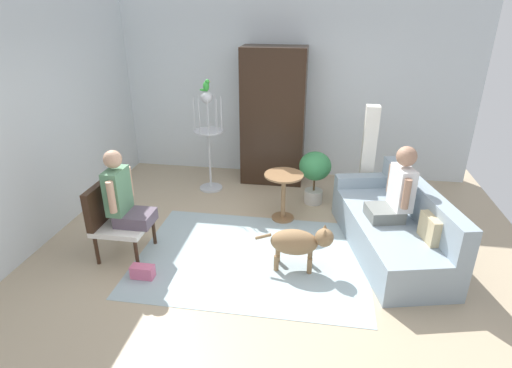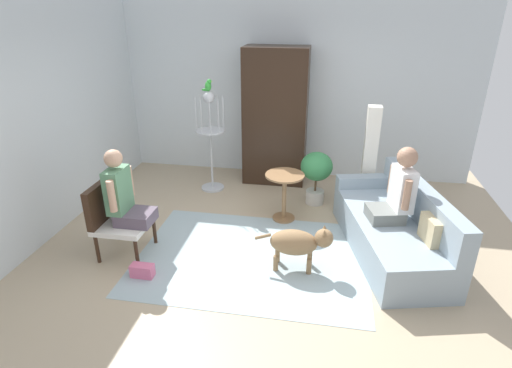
{
  "view_description": "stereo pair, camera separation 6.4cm",
  "coord_description": "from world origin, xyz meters",
  "px_view_note": "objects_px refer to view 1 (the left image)",
  "views": [
    {
      "loc": [
        0.58,
        -4.07,
        2.74
      ],
      "look_at": [
        -0.08,
        0.07,
        0.87
      ],
      "focal_mm": 28.8,
      "sensor_mm": 36.0,
      "label": 1
    },
    {
      "loc": [
        0.65,
        -4.06,
        2.74
      ],
      "look_at": [
        -0.08,
        0.07,
        0.87
      ],
      "focal_mm": 28.8,
      "sensor_mm": 36.0,
      "label": 2
    }
  ],
  "objects_px": {
    "potted_plant": "(315,170)",
    "armoire_cabinet": "(273,117)",
    "person_on_couch": "(397,190)",
    "bird_cage_stand": "(209,136)",
    "handbag": "(143,272)",
    "dog": "(299,242)",
    "parrot": "(206,86)",
    "column_lamp": "(368,159)",
    "couch": "(393,228)",
    "armchair": "(113,215)",
    "person_on_armchair": "(123,195)",
    "round_end_table": "(283,190)"
  },
  "relations": [
    {
      "from": "person_on_couch",
      "to": "potted_plant",
      "type": "distance_m",
      "value": 1.51
    },
    {
      "from": "dog",
      "to": "handbag",
      "type": "relative_size",
      "value": 3.46
    },
    {
      "from": "round_end_table",
      "to": "parrot",
      "type": "distance_m",
      "value": 1.9
    },
    {
      "from": "potted_plant",
      "to": "armoire_cabinet",
      "type": "relative_size",
      "value": 0.37
    },
    {
      "from": "person_on_couch",
      "to": "bird_cage_stand",
      "type": "height_order",
      "value": "bird_cage_stand"
    },
    {
      "from": "dog",
      "to": "parrot",
      "type": "distance_m",
      "value": 2.77
    },
    {
      "from": "bird_cage_stand",
      "to": "handbag",
      "type": "relative_size",
      "value": 6.27
    },
    {
      "from": "bird_cage_stand",
      "to": "handbag",
      "type": "distance_m",
      "value": 2.51
    },
    {
      "from": "potted_plant",
      "to": "person_on_armchair",
      "type": "bearing_deg",
      "value": -140.78
    },
    {
      "from": "person_on_armchair",
      "to": "person_on_couch",
      "type": "bearing_deg",
      "value": 10.55
    },
    {
      "from": "potted_plant",
      "to": "column_lamp",
      "type": "bearing_deg",
      "value": -1.08
    },
    {
      "from": "round_end_table",
      "to": "potted_plant",
      "type": "bearing_deg",
      "value": 55.13
    },
    {
      "from": "person_on_armchair",
      "to": "dog",
      "type": "height_order",
      "value": "person_on_armchair"
    },
    {
      "from": "bird_cage_stand",
      "to": "armoire_cabinet",
      "type": "relative_size",
      "value": 0.72
    },
    {
      "from": "couch",
      "to": "round_end_table",
      "type": "relative_size",
      "value": 3.24
    },
    {
      "from": "person_on_couch",
      "to": "armoire_cabinet",
      "type": "bearing_deg",
      "value": 130.43
    },
    {
      "from": "column_lamp",
      "to": "armoire_cabinet",
      "type": "xyz_separation_m",
      "value": [
        -1.42,
        0.8,
        0.33
      ]
    },
    {
      "from": "potted_plant",
      "to": "handbag",
      "type": "height_order",
      "value": "potted_plant"
    },
    {
      "from": "round_end_table",
      "to": "armchair",
      "type": "bearing_deg",
      "value": -148.41
    },
    {
      "from": "dog",
      "to": "column_lamp",
      "type": "height_order",
      "value": "column_lamp"
    },
    {
      "from": "column_lamp",
      "to": "armoire_cabinet",
      "type": "relative_size",
      "value": 0.69
    },
    {
      "from": "armchair",
      "to": "armoire_cabinet",
      "type": "bearing_deg",
      "value": 58.28
    },
    {
      "from": "dog",
      "to": "parrot",
      "type": "height_order",
      "value": "parrot"
    },
    {
      "from": "couch",
      "to": "handbag",
      "type": "height_order",
      "value": "couch"
    },
    {
      "from": "person_on_couch",
      "to": "person_on_armchair",
      "type": "xyz_separation_m",
      "value": [
        -3.03,
        -0.56,
        -0.03
      ]
    },
    {
      "from": "round_end_table",
      "to": "parrot",
      "type": "height_order",
      "value": "parrot"
    },
    {
      "from": "potted_plant",
      "to": "handbag",
      "type": "distance_m",
      "value": 2.8
    },
    {
      "from": "armoire_cabinet",
      "to": "handbag",
      "type": "distance_m",
      "value": 3.26
    },
    {
      "from": "dog",
      "to": "bird_cage_stand",
      "type": "bearing_deg",
      "value": 128.18
    },
    {
      "from": "bird_cage_stand",
      "to": "column_lamp",
      "type": "bearing_deg",
      "value": -6.19
    },
    {
      "from": "person_on_armchair",
      "to": "dog",
      "type": "xyz_separation_m",
      "value": [
        1.98,
        0.03,
        -0.43
      ]
    },
    {
      "from": "parrot",
      "to": "potted_plant",
      "type": "xyz_separation_m",
      "value": [
        1.63,
        -0.24,
        -1.12
      ]
    },
    {
      "from": "dog",
      "to": "armoire_cabinet",
      "type": "xyz_separation_m",
      "value": [
        -0.59,
        2.47,
        0.74
      ]
    },
    {
      "from": "bird_cage_stand",
      "to": "column_lamp",
      "type": "xyz_separation_m",
      "value": [
        2.34,
        -0.25,
        -0.14
      ]
    },
    {
      "from": "armchair",
      "to": "bird_cage_stand",
      "type": "distance_m",
      "value": 2.08
    },
    {
      "from": "armchair",
      "to": "parrot",
      "type": "distance_m",
      "value": 2.34
    },
    {
      "from": "parrot",
      "to": "column_lamp",
      "type": "relative_size",
      "value": 0.12
    },
    {
      "from": "couch",
      "to": "person_on_armchair",
      "type": "height_order",
      "value": "person_on_armchair"
    },
    {
      "from": "person_on_armchair",
      "to": "armoire_cabinet",
      "type": "distance_m",
      "value": 2.87
    },
    {
      "from": "armoire_cabinet",
      "to": "column_lamp",
      "type": "bearing_deg",
      "value": -29.35
    },
    {
      "from": "round_end_table",
      "to": "handbag",
      "type": "xyz_separation_m",
      "value": [
        -1.36,
        -1.56,
        -0.36
      ]
    },
    {
      "from": "bird_cage_stand",
      "to": "potted_plant",
      "type": "height_order",
      "value": "bird_cage_stand"
    },
    {
      "from": "bird_cage_stand",
      "to": "potted_plant",
      "type": "xyz_separation_m",
      "value": [
        1.63,
        -0.24,
        -0.36
      ]
    },
    {
      "from": "bird_cage_stand",
      "to": "couch",
      "type": "bearing_deg",
      "value": -27.66
    },
    {
      "from": "person_on_armchair",
      "to": "round_end_table",
      "type": "distance_m",
      "value": 2.07
    },
    {
      "from": "round_end_table",
      "to": "person_on_armchair",
      "type": "bearing_deg",
      "value": -146.13
    },
    {
      "from": "armchair",
      "to": "handbag",
      "type": "height_order",
      "value": "armchair"
    },
    {
      "from": "parrot",
      "to": "bird_cage_stand",
      "type": "bearing_deg",
      "value": -180.0
    },
    {
      "from": "parrot",
      "to": "column_lamp",
      "type": "bearing_deg",
      "value": -6.19
    },
    {
      "from": "round_end_table",
      "to": "bird_cage_stand",
      "type": "bearing_deg",
      "value": 146.66
    }
  ]
}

